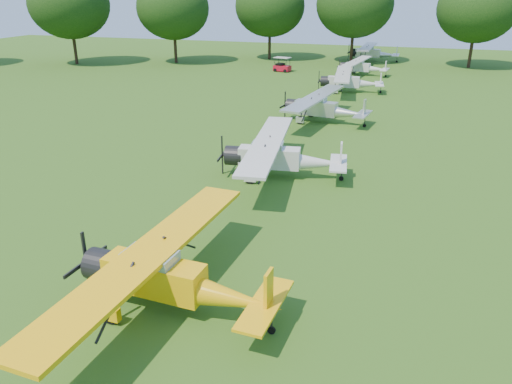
# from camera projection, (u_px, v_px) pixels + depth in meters

# --- Properties ---
(ground) EXTENTS (160.00, 160.00, 0.00)m
(ground) POSITION_uv_depth(u_px,v_px,m) (241.00, 222.00, 24.05)
(ground) COLOR #2C4812
(ground) RESTS_ON ground
(tree_belt) EXTENTS (137.36, 130.27, 14.52)m
(tree_belt) POSITION_uv_depth(u_px,v_px,m) (324.00, 53.00, 20.14)
(tree_belt) COLOR black
(tree_belt) RESTS_ON ground
(aircraft_2) EXTENTS (7.63, 12.15, 2.39)m
(aircraft_2) POSITION_uv_depth(u_px,v_px,m) (168.00, 275.00, 17.07)
(aircraft_2) COLOR #FFB80A
(aircraft_2) RESTS_ON ground
(aircraft_3) EXTENTS (7.57, 12.01, 2.36)m
(aircraft_3) POSITION_uv_depth(u_px,v_px,m) (279.00, 155.00, 29.28)
(aircraft_3) COLOR silver
(aircraft_3) RESTS_ON ground
(aircraft_4) EXTENTS (7.38, 11.71, 2.30)m
(aircraft_4) POSITION_uv_depth(u_px,v_px,m) (322.00, 106.00, 41.19)
(aircraft_4) COLOR silver
(aircraft_4) RESTS_ON ground
(aircraft_5) EXTENTS (6.97, 11.08, 2.17)m
(aircraft_5) POSITION_uv_depth(u_px,v_px,m) (349.00, 80.00, 53.10)
(aircraft_5) COLOR silver
(aircraft_5) RESTS_ON ground
(aircraft_6) EXTENTS (6.42, 10.18, 2.00)m
(aircraft_6) POSITION_uv_depth(u_px,v_px,m) (362.00, 66.00, 63.27)
(aircraft_6) COLOR silver
(aircraft_6) RESTS_ON ground
(aircraft_7) EXTENTS (7.61, 12.09, 2.39)m
(aircraft_7) POSITION_uv_depth(u_px,v_px,m) (372.00, 52.00, 74.98)
(aircraft_7) COLOR silver
(aircraft_7) RESTS_ON ground
(golf_cart) EXTENTS (2.41, 1.79, 1.85)m
(golf_cart) POSITION_uv_depth(u_px,v_px,m) (282.00, 67.00, 66.27)
(golf_cart) COLOR red
(golf_cart) RESTS_ON ground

